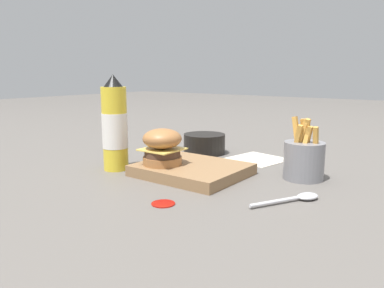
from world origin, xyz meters
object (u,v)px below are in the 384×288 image
Objects in this scene: ketchup_bottle at (115,127)px; spoon at (301,197)px; serving_board at (192,170)px; burger at (162,146)px; side_bowl at (204,143)px; fries_basket at (304,159)px.

ketchup_bottle is 0.48m from spoon.
burger is at bearing 36.01° from serving_board.
ketchup_bottle reaches higher than side_bowl.
serving_board is 1.92× the size of side_bowl.
serving_board is 1.64× the size of spoon.
burger is (0.06, 0.04, 0.06)m from serving_board.
ketchup_bottle is at bearing 25.70° from fries_basket.
burger reaches higher than serving_board.
serving_board is 0.28m from spoon.
fries_basket is (-0.28, -0.17, -0.02)m from burger.
spoon is (-0.39, 0.24, -0.03)m from side_bowl.
serving_board is at bearing -143.99° from burger.
ketchup_bottle reaches higher than fries_basket.
side_bowl is (-0.07, -0.29, -0.08)m from ketchup_bottle.
fries_basket is (-0.23, -0.13, 0.03)m from serving_board.
burger is at bearing 30.84° from fries_basket.
ketchup_bottle is 0.31m from side_bowl.
fries_basket is (-0.41, -0.20, -0.06)m from ketchup_bottle.
fries_basket is 0.36m from side_bowl.
ketchup_bottle is at bearing 76.67° from side_bowl.
fries_basket is 1.16× the size of side_bowl.
ketchup_bottle reaches higher than serving_board.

